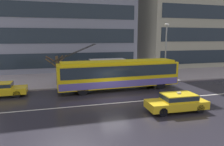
{
  "coord_description": "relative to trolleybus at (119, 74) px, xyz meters",
  "views": [
    {
      "loc": [
        -4.82,
        -16.51,
        5.23
      ],
      "look_at": [
        0.77,
        4.0,
        1.55
      ],
      "focal_mm": 32.97,
      "sensor_mm": 36.0,
      "label": 1
    }
  ],
  "objects": [
    {
      "name": "ground_plane",
      "position": [
        -1.26,
        -3.06,
        -1.62
      ],
      "size": [
        160.0,
        160.0,
        0.0
      ],
      "primitive_type": "plane",
      "color": "black"
    },
    {
      "name": "street_lamp",
      "position": [
        6.32,
        2.04,
        2.47
      ],
      "size": [
        0.6,
        0.32,
        6.67
      ],
      "color": "gray",
      "rests_on": "sidewalk_slab"
    },
    {
      "name": "pedestrian_approaching_curb",
      "position": [
        3.77,
        3.43,
        0.06
      ],
      "size": [
        1.44,
        1.44,
        1.9
      ],
      "color": "#2A234E",
      "rests_on": "sidewalk_slab"
    },
    {
      "name": "bus_shelter",
      "position": [
        -0.34,
        3.67,
        0.47
      ],
      "size": [
        4.15,
        1.62,
        2.62
      ],
      "color": "gray",
      "rests_on": "sidewalk_slab"
    },
    {
      "name": "office_tower_corner_left",
      "position": [
        -4.17,
        18.73,
        9.22
      ],
      "size": [
        21.59,
        15.47,
        21.65
      ],
      "color": "slate",
      "rests_on": "ground_plane"
    },
    {
      "name": "lane_centre_line",
      "position": [
        -1.26,
        -4.26,
        -1.61
      ],
      "size": [
        72.0,
        0.14,
        0.01
      ],
      "primitive_type": "cube",
      "color": "silver",
      "rests_on": "ground_plane"
    },
    {
      "name": "street_tree_bare",
      "position": [
        -6.06,
        3.26,
        0.38
      ],
      "size": [
        2.32,
        1.35,
        3.24
      ],
      "color": "#4E3C27",
      "rests_on": "sidewalk_slab"
    },
    {
      "name": "taxi_oncoming_near",
      "position": [
        2.16,
        -7.11,
        -0.91
      ],
      "size": [
        4.35,
        1.87,
        1.39
      ],
      "color": "yellow",
      "rests_on": "ground_plane"
    },
    {
      "name": "trolleybus",
      "position": [
        0.0,
        0.0,
        0.0
      ],
      "size": [
        12.76,
        2.85,
        4.65
      ],
      "color": "yellow",
      "rests_on": "ground_plane"
    },
    {
      "name": "pedestrian_at_shelter",
      "position": [
        3.19,
        2.66,
        0.12
      ],
      "size": [
        1.41,
        1.41,
        1.94
      ],
      "color": "#475252",
      "rests_on": "sidewalk_slab"
    },
    {
      "name": "sidewalk_slab",
      "position": [
        -1.26,
        6.6,
        -1.55
      ],
      "size": [
        80.0,
        10.0,
        0.14
      ],
      "primitive_type": "cube",
      "color": "gray",
      "rests_on": "ground_plane"
    },
    {
      "name": "office_tower_corner_right",
      "position": [
        22.8,
        15.96,
        7.84
      ],
      "size": [
        27.62,
        12.27,
        18.89
      ],
      "color": "#9C9A84",
      "rests_on": "ground_plane"
    }
  ]
}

